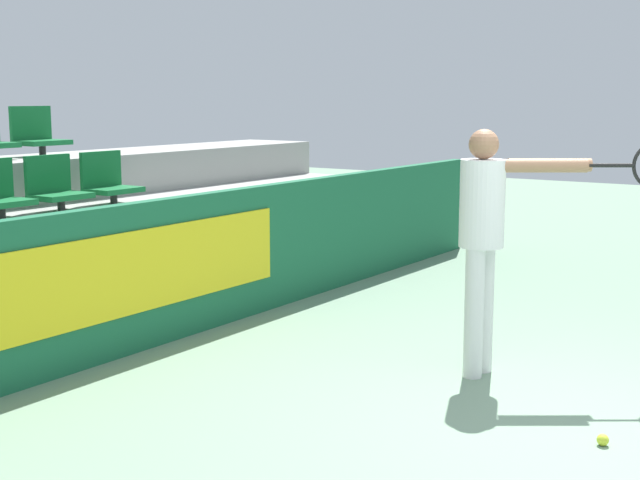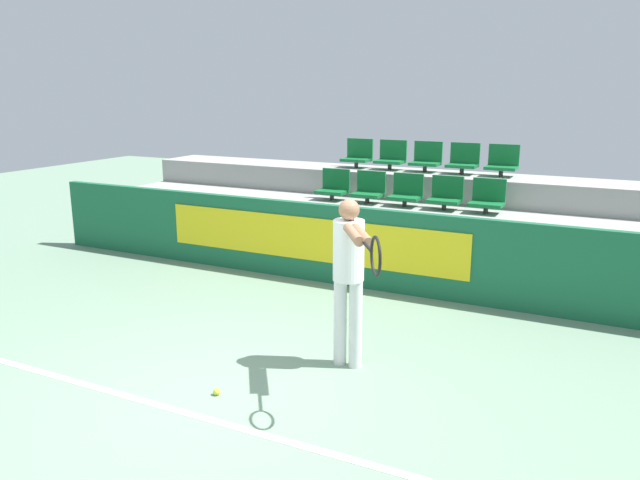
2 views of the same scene
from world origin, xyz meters
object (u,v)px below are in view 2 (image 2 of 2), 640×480
stadium_chair_8 (446,195)px  stadium_chair_9 (487,198)px  stadium_chair_3 (425,236)px  stadium_chair_10 (358,155)px  stadium_chair_5 (334,187)px  stadium_chair_11 (391,157)px  stadium_chair_2 (383,231)px  tennis_player (350,268)px  stadium_chair_13 (463,161)px  stadium_chair_1 (343,227)px  stadium_chair_4 (470,241)px  stadium_chair_7 (406,192)px  stadium_chair_12 (426,159)px  stadium_chair_14 (502,163)px  tennis_ball (217,392)px  stadium_chair_0 (306,223)px  stadium_chair_6 (369,189)px

stadium_chair_8 → stadium_chair_9: size_ratio=1.00×
stadium_chair_3 → stadium_chair_10: 2.93m
stadium_chair_5 → stadium_chair_11: stadium_chair_11 is taller
stadium_chair_2 → tennis_player: size_ratio=0.30×
stadium_chair_5 → stadium_chair_13: size_ratio=1.00×
stadium_chair_1 → stadium_chair_9: stadium_chair_9 is taller
stadium_chair_4 → stadium_chair_7: bearing=141.4°
stadium_chair_4 → stadium_chair_7: stadium_chair_7 is taller
stadium_chair_12 → stadium_chair_8: bearing=-57.9°
stadium_chair_5 → stadium_chair_8: bearing=0.0°
stadium_chair_14 → tennis_ball: size_ratio=7.74×
stadium_chair_3 → stadium_chair_8: (0.00, 1.02, 0.43)m
stadium_chair_5 → stadium_chair_12: bearing=38.6°
stadium_chair_12 → tennis_player: 5.28m
stadium_chair_1 → stadium_chair_14: (1.92, 2.04, 0.86)m
stadium_chair_2 → stadium_chair_3: size_ratio=1.00×
stadium_chair_0 → stadium_chair_12: 2.56m
stadium_chair_9 → tennis_player: bearing=-95.9°
stadium_chair_5 → stadium_chair_1: bearing=-57.9°
stadium_chair_1 → stadium_chair_3: same height
stadium_chair_3 → stadium_chair_7: 1.28m
stadium_chair_0 → stadium_chair_8: 2.22m
stadium_chair_9 → stadium_chair_10: stadium_chair_10 is taller
stadium_chair_6 → tennis_ball: (0.65, -5.22, -1.05)m
stadium_chair_4 → tennis_player: size_ratio=0.30×
stadium_chair_12 → tennis_ball: size_ratio=7.74×
stadium_chair_4 → stadium_chair_5: (-2.56, 1.02, 0.43)m
stadium_chair_5 → stadium_chair_14: 2.79m
stadium_chair_8 → stadium_chair_10: (-1.92, 1.02, 0.43)m
stadium_chair_2 → stadium_chair_8: size_ratio=1.00×
stadium_chair_4 → stadium_chair_11: (-1.92, 2.04, 0.86)m
stadium_chair_2 → tennis_player: tennis_player is taller
stadium_chair_5 → stadium_chair_10: bearing=90.0°
stadium_chair_9 → stadium_chair_10: (-2.56, 1.02, 0.43)m
stadium_chair_10 → tennis_player: bearing=-67.7°
stadium_chair_9 → tennis_player: 4.19m
stadium_chair_4 → tennis_ball: size_ratio=7.74×
stadium_chair_9 → stadium_chair_11: bearing=152.0°
stadium_chair_12 → stadium_chair_14: (1.28, 0.00, 0.00)m
stadium_chair_5 → tennis_player: tennis_player is taller
stadium_chair_1 → tennis_ball: bearing=-81.2°
stadium_chair_9 → tennis_ball: (-1.27, -5.22, -1.05)m
stadium_chair_2 → stadium_chair_6: bearing=122.1°
stadium_chair_2 → stadium_chair_14: size_ratio=1.00×
tennis_player → tennis_ball: tennis_player is taller
stadium_chair_8 → stadium_chair_10: 2.22m
stadium_chair_13 → stadium_chair_14: 0.64m
stadium_chair_13 → stadium_chair_14: size_ratio=1.00×
stadium_chair_8 → stadium_chair_3: bearing=-90.0°
stadium_chair_6 → stadium_chair_10: 1.28m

